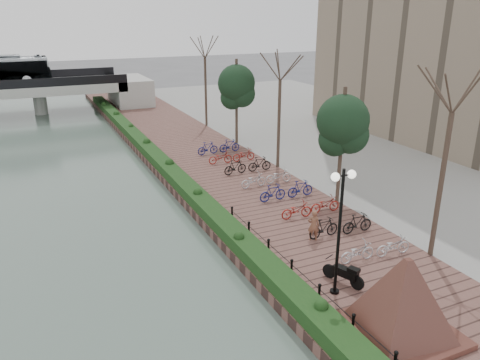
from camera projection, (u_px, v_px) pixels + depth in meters
ground at (300, 339)px, 16.20m from camera, size 220.00×220.00×0.00m
promenade at (217, 171)px, 32.66m from camera, size 8.00×75.00×0.50m
inland_pavement at (395, 146)px, 38.97m from camera, size 24.00×75.00×0.50m
hedge at (159, 160)px, 33.27m from camera, size 1.10×56.00×0.60m
chain_fence at (305, 281)px, 18.18m from camera, size 0.10×14.10×0.70m
granite_monument at (404, 297)px, 15.26m from camera, size 5.34×5.34×2.81m
lamppost at (341, 206)px, 16.83m from camera, size 1.02×0.32×5.02m
motorcycle at (343, 272)px, 18.49m from camera, size 1.04×1.64×0.98m
pedestrian at (313, 225)px, 21.97m from camera, size 0.65×0.55×1.52m
bicycle_parking at (276, 184)px, 28.05m from camera, size 2.40×19.89×1.00m
street_trees at (305, 133)px, 28.96m from camera, size 3.20×37.12×6.80m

